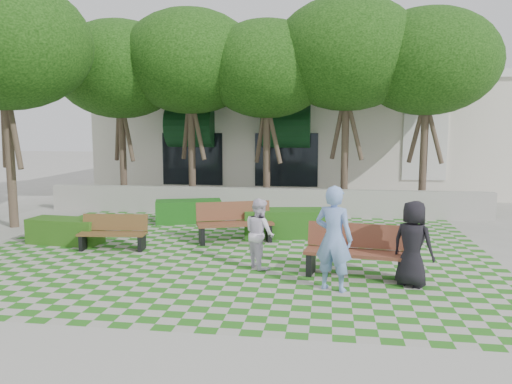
% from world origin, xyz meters
% --- Properties ---
extents(ground, '(90.00, 90.00, 0.00)m').
position_xyz_m(ground, '(0.00, 0.00, 0.00)').
color(ground, gray).
rests_on(ground, ground).
extents(lawn, '(12.00, 12.00, 0.00)m').
position_xyz_m(lawn, '(0.00, 1.00, 0.01)').
color(lawn, '#2B721E').
rests_on(lawn, ground).
extents(sidewalk_south, '(16.00, 2.00, 0.01)m').
position_xyz_m(sidewalk_south, '(0.00, -4.70, 0.01)').
color(sidewalk_south, '#9E9B93').
rests_on(sidewalk_south, ground).
extents(retaining_wall, '(15.00, 0.36, 0.90)m').
position_xyz_m(retaining_wall, '(0.00, 6.20, 0.45)').
color(retaining_wall, '#9E9B93').
rests_on(retaining_wall, ground).
extents(bench_east, '(2.05, 0.93, 1.04)m').
position_xyz_m(bench_east, '(2.80, -0.50, 0.50)').
color(bench_east, brown).
rests_on(bench_east, ground).
extents(bench_mid, '(2.06, 1.29, 1.03)m').
position_xyz_m(bench_mid, '(-0.15, 2.12, 0.49)').
color(bench_mid, brown).
rests_on(bench_mid, ground).
extents(bench_west, '(1.66, 0.69, 0.85)m').
position_xyz_m(bench_west, '(-2.92, 0.88, 0.41)').
color(bench_west, brown).
rests_on(bench_west, ground).
extents(hedge_midright, '(2.26, 1.23, 0.75)m').
position_xyz_m(hedge_midright, '(1.07, 2.88, 0.38)').
color(hedge_midright, '#1D4E14').
rests_on(hedge_midright, ground).
extents(hedge_midleft, '(2.15, 1.37, 0.70)m').
position_xyz_m(hedge_midleft, '(-2.06, 4.46, 0.35)').
color(hedge_midleft, '#165015').
rests_on(hedge_midleft, ground).
extents(hedge_west, '(1.91, 0.91, 0.65)m').
position_xyz_m(hedge_west, '(-4.41, 1.30, 0.32)').
color(hedge_west, '#255215').
rests_on(hedge_west, ground).
extents(person_blue, '(0.83, 0.69, 1.94)m').
position_xyz_m(person_blue, '(2.35, -1.43, 0.97)').
color(person_blue, '#7B9DE0').
rests_on(person_blue, ground).
extents(person_dark, '(0.95, 0.88, 1.63)m').
position_xyz_m(person_dark, '(3.83, -0.97, 0.81)').
color(person_dark, black).
rests_on(person_dark, ground).
extents(person_white, '(0.88, 0.91, 1.49)m').
position_xyz_m(person_white, '(0.82, -0.15, 0.74)').
color(person_white, white).
rests_on(person_white, ground).
extents(tree_row, '(17.70, 13.40, 7.41)m').
position_xyz_m(tree_row, '(-1.86, 5.95, 5.18)').
color(tree_row, '#47382B').
rests_on(tree_row, ground).
extents(building, '(18.00, 8.92, 5.15)m').
position_xyz_m(building, '(0.93, 14.08, 2.52)').
color(building, silver).
rests_on(building, ground).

